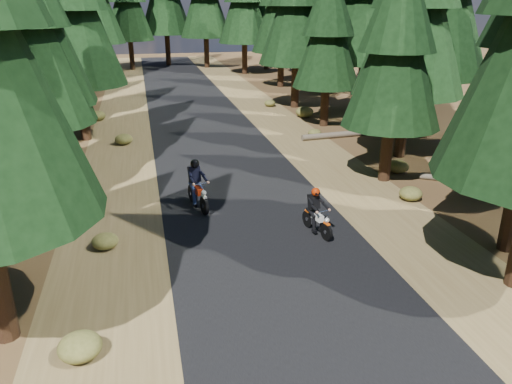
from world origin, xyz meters
TOP-DOWN VIEW (x-y plane):
  - ground at (0.00, 0.00)m, footprint 120.00×120.00m
  - road at (0.00, 5.00)m, footprint 6.00×100.00m
  - shoulder_l at (-4.60, 5.00)m, footprint 3.20×100.00m
  - shoulder_r at (4.60, 5.00)m, footprint 3.20×100.00m
  - log_near at (7.18, 11.30)m, footprint 5.03×0.81m
  - log_far at (9.35, 3.21)m, footprint 3.68×2.36m
  - understory_shrubs at (1.01, 8.69)m, footprint 14.42×30.29m
  - rider_lead at (1.68, 0.31)m, footprint 0.85×1.73m
  - rider_follow at (-1.70, 3.22)m, footprint 1.00×2.03m

SIDE VIEW (x-z plane):
  - ground at x=0.00m, z-range 0.00..0.00m
  - shoulder_l at x=-4.60m, z-range 0.00..0.01m
  - shoulder_r at x=4.60m, z-range 0.00..0.01m
  - road at x=0.00m, z-range 0.00..0.01m
  - log_far at x=9.35m, z-range 0.00..0.24m
  - log_near at x=7.18m, z-range 0.00..0.32m
  - understory_shrubs at x=1.01m, z-range -0.06..0.60m
  - rider_lead at x=1.68m, z-range -0.24..1.24m
  - rider_follow at x=-1.70m, z-range -0.28..1.46m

